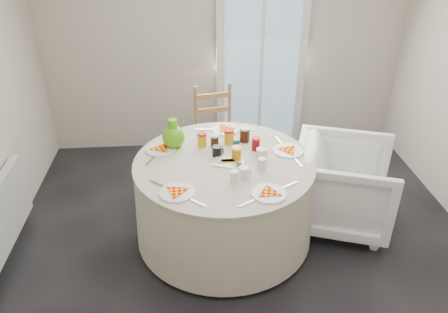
{
  "coord_description": "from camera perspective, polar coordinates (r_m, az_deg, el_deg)",
  "views": [
    {
      "loc": [
        -0.4,
        -2.72,
        2.55
      ],
      "look_at": [
        -0.15,
        0.28,
        0.8
      ],
      "focal_mm": 35.0,
      "sensor_mm": 36.0,
      "label": 1
    }
  ],
  "objects": [
    {
      "name": "place_settings",
      "position": [
        3.49,
        0.0,
        -0.43
      ],
      "size": [
        1.73,
        1.73,
        0.03
      ],
      "primitive_type": null,
      "rotation": [
        0.0,
        0.0,
        -0.31
      ],
      "color": "white",
      "rests_on": "table"
    },
    {
      "name": "radiator",
      "position": [
        3.95,
        -26.93,
        -6.91
      ],
      "size": [
        0.07,
        1.0,
        0.55
      ],
      "primitive_type": "cube",
      "color": "silver",
      "rests_on": "floor"
    },
    {
      "name": "butter_tub",
      "position": [
        3.76,
        1.15,
        2.19
      ],
      "size": [
        0.12,
        0.09,
        0.04
      ],
      "primitive_type": "cube",
      "rotation": [
        0.0,
        0.0,
        0.16
      ],
      "color": "#00598B",
      "rests_on": "table"
    },
    {
      "name": "floor",
      "position": [
        3.75,
        2.73,
        -12.69
      ],
      "size": [
        4.0,
        4.0,
        0.0
      ],
      "primitive_type": "plane",
      "color": "black",
      "rests_on": "ground"
    },
    {
      "name": "wall_back",
      "position": [
        4.9,
        0.12,
        15.41
      ],
      "size": [
        4.0,
        0.02,
        2.6
      ],
      "primitive_type": "cube",
      "color": "#BCB5A3",
      "rests_on": "floor"
    },
    {
      "name": "jar_cluster",
      "position": [
        3.66,
        0.45,
        2.03
      ],
      "size": [
        0.56,
        0.38,
        0.15
      ],
      "primitive_type": null,
      "rotation": [
        0.0,
        0.0,
        0.27
      ],
      "color": "#AF6410",
      "rests_on": "table"
    },
    {
      "name": "green_pitcher",
      "position": [
        3.68,
        -6.63,
        2.85
      ],
      "size": [
        0.21,
        0.21,
        0.25
      ],
      "primitive_type": null,
      "rotation": [
        0.0,
        0.0,
        -0.1
      ],
      "color": "#51AC0F",
      "rests_on": "table"
    },
    {
      "name": "armchair",
      "position": [
        4.0,
        15.29,
        -3.63
      ],
      "size": [
        1.0,
        1.03,
        0.85
      ],
      "primitive_type": "imported",
      "rotation": [
        0.0,
        0.0,
        1.24
      ],
      "color": "white",
      "rests_on": "floor"
    },
    {
      "name": "cheese_platter",
      "position": [
        3.46,
        0.58,
        -0.68
      ],
      "size": [
        0.28,
        0.23,
        0.03
      ],
      "primitive_type": null,
      "rotation": [
        0.0,
        0.0,
        -0.36
      ],
      "color": "silver",
      "rests_on": "table"
    },
    {
      "name": "glass_door",
      "position": [
        4.97,
        4.88,
        12.52
      ],
      "size": [
        1.0,
        0.08,
        2.1
      ],
      "primitive_type": "cube",
      "color": "silver",
      "rests_on": "floor"
    },
    {
      "name": "table",
      "position": [
        3.71,
        0.0,
        -5.69
      ],
      "size": [
        1.5,
        1.5,
        0.76
      ],
      "primitive_type": "cylinder",
      "color": "beige",
      "rests_on": "floor"
    },
    {
      "name": "wooden_chair",
      "position": [
        4.57,
        -0.94,
        3.14
      ],
      "size": [
        0.48,
        0.47,
        0.95
      ],
      "primitive_type": null,
      "rotation": [
        0.0,
        0.0,
        0.16
      ],
      "color": "#AB784F",
      "rests_on": "floor"
    },
    {
      "name": "mugs_glasses",
      "position": [
        3.46,
        2.19,
        0.02
      ],
      "size": [
        0.72,
        0.72,
        0.11
      ],
      "primitive_type": null,
      "rotation": [
        0.0,
        0.0,
        -0.3
      ],
      "color": "#B0A4A5",
      "rests_on": "table"
    }
  ]
}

